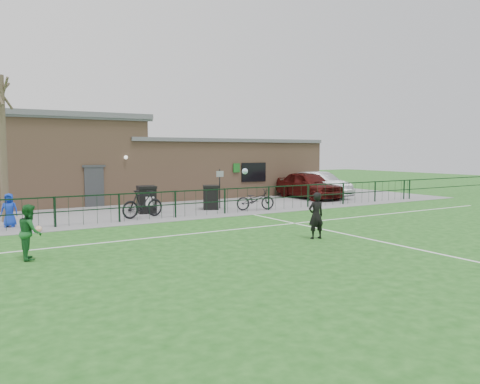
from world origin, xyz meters
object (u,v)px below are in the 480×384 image
ball_ground (39,229)px  spectator_child (9,210)px  car_maroon (309,185)px  car_silver (318,185)px  bicycle_d (143,204)px  wheelie_bin_right (211,198)px  outfield_player (30,232)px  bare_tree (3,149)px  bicycle_e (255,200)px  wheelie_bin_left (146,200)px  sign_post (220,189)px

ball_ground → spectator_child: bearing=115.3°
car_maroon → car_silver: 1.17m
bicycle_d → car_maroon: bearing=-89.5°
wheelie_bin_right → spectator_child: spectator_child is taller
bicycle_d → outfield_player: bearing=125.5°
bare_tree → outfield_player: 8.07m
bicycle_d → ball_ground: (-4.46, -1.44, -0.52)m
wheelie_bin_right → outfield_player: 11.63m
bare_tree → bicycle_e: (10.95, -2.13, -2.47)m
car_maroon → ball_ground: (-16.09, -4.17, -0.74)m
wheelie_bin_left → sign_post: size_ratio=0.60×
wheelie_bin_right → sign_post: 0.70m
wheelie_bin_left → bicycle_d: (-0.68, -1.38, 0.01)m
wheelie_bin_right → outfield_player: (-9.26, -7.04, 0.18)m
car_silver → wheelie_bin_left: bearing=-170.6°
bare_tree → wheelie_bin_right: 9.54m
car_silver → ball_ground: (-17.20, -4.54, -0.70)m
bare_tree → car_silver: 18.17m
spectator_child → wheelie_bin_right: bearing=26.9°
wheelie_bin_left → outfield_player: size_ratio=0.80×
car_maroon → bicycle_d: size_ratio=2.41×
bicycle_e → bare_tree: bearing=92.8°
bare_tree → spectator_child: 2.81m
car_silver → bicycle_d: (-12.74, -3.09, -0.18)m
car_maroon → spectator_child: bearing=-170.4°
wheelie_bin_right → ball_ground: wheelie_bin_right is taller
wheelie_bin_right → wheelie_bin_left: bearing=-159.9°
bare_tree → car_maroon: 17.04m
bicycle_e → spectator_child: spectator_child is taller
car_maroon → outfield_player: car_maroon is taller
bicycle_d → spectator_child: (-5.25, 0.23, 0.04)m
wheelie_bin_left → outfield_player: 9.46m
wheelie_bin_left → car_silver: (12.05, 1.71, 0.20)m
car_maroon → bicycle_e: size_ratio=2.52×
wheelie_bin_left → outfield_player: bearing=-119.4°
wheelie_bin_left → car_silver: size_ratio=0.25×
car_silver → spectator_child: bearing=-169.7°
wheelie_bin_left → wheelie_bin_right: (3.27, -0.28, -0.04)m
spectator_child → outfield_player: size_ratio=0.86×
bare_tree → ball_ground: (0.79, -3.25, -2.89)m
outfield_player → ball_ground: (0.85, 4.50, -0.64)m
bicycle_e → ball_ground: (-10.15, -1.11, -0.42)m
wheelie_bin_left → car_silver: bearing=18.0°
car_maroon → car_silver: bearing=19.6°
bicycle_d → ball_ground: bearing=95.2°
bicycle_d → ball_ground: bicycle_d is taller
bare_tree → bicycle_d: bare_tree is taller
ball_ground → car_silver: bearing=14.8°
ball_ground → outfield_player: bearing=-100.7°
car_silver → outfield_player: 20.18m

